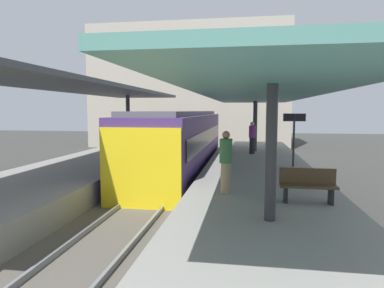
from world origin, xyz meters
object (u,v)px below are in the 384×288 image
(platform_sign, at_px, (294,128))
(passenger_far_end, at_px, (226,161))
(commuter_train, at_px, (181,142))
(platform_bench, at_px, (308,184))
(passenger_near_bench, at_px, (252,137))

(platform_sign, bearing_deg, passenger_far_end, -116.28)
(commuter_train, xyz_separation_m, platform_bench, (4.85, -8.33, -0.26))
(passenger_far_end, bearing_deg, platform_sign, 63.72)
(passenger_near_bench, bearing_deg, commuter_train, -158.56)
(passenger_near_bench, relative_size, passenger_far_end, 0.99)
(platform_bench, height_order, passenger_near_bench, passenger_near_bench)
(commuter_train, height_order, platform_sign, commuter_train)
(commuter_train, xyz_separation_m, passenger_far_end, (2.73, -7.71, 0.19))
(platform_bench, bearing_deg, passenger_far_end, 163.62)
(commuter_train, relative_size, platform_bench, 9.98)
(passenger_near_bench, height_order, passenger_far_end, passenger_far_end)
(platform_sign, xyz_separation_m, passenger_near_bench, (-1.63, 4.03, -0.72))
(platform_bench, distance_m, passenger_far_end, 2.25)
(platform_sign, bearing_deg, commuter_train, 153.56)
(passenger_far_end, bearing_deg, commuter_train, 109.52)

